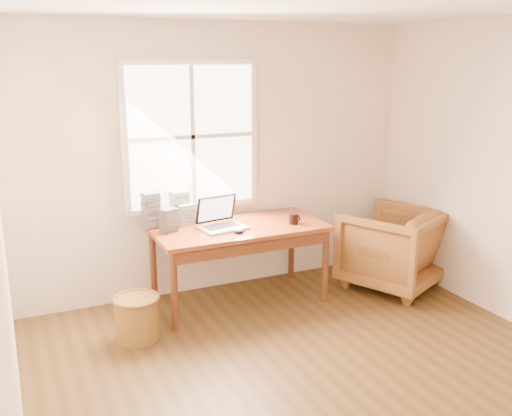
# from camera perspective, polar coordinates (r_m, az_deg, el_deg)

# --- Properties ---
(room_shell) EXTENTS (4.04, 4.54, 2.64)m
(room_shell) POSITION_cam_1_polar(r_m,az_deg,el_deg) (3.74, 7.74, 0.07)
(room_shell) COLOR #4E371B
(room_shell) RESTS_ON ground
(desk) EXTENTS (1.60, 0.80, 0.04)m
(desk) POSITION_cam_1_polar(r_m,az_deg,el_deg) (5.31, -1.71, -2.01)
(desk) COLOR brown
(desk) RESTS_ON room_shell
(armchair) EXTENTS (1.16, 1.18, 0.81)m
(armchair) POSITION_cam_1_polar(r_m,az_deg,el_deg) (5.92, 13.43, -3.91)
(armchair) COLOR brown
(armchair) RESTS_ON room_shell
(wicker_stool) EXTENTS (0.46, 0.46, 0.36)m
(wicker_stool) POSITION_cam_1_polar(r_m,az_deg,el_deg) (4.88, -11.80, -10.77)
(wicker_stool) COLOR brown
(wicker_stool) RESTS_ON room_shell
(laptop) EXTENTS (0.43, 0.45, 0.28)m
(laptop) POSITION_cam_1_polar(r_m,az_deg,el_deg) (5.16, -3.33, -0.64)
(laptop) COLOR #A7AAAE
(laptop) RESTS_ON desk
(mouse) EXTENTS (0.11, 0.08, 0.03)m
(mouse) POSITION_cam_1_polar(r_m,az_deg,el_deg) (5.07, -1.70, -2.37)
(mouse) COLOR black
(mouse) RESTS_ON desk
(coffee_mug) EXTENTS (0.11, 0.11, 0.10)m
(coffee_mug) POSITION_cam_1_polar(r_m,az_deg,el_deg) (5.36, 3.78, -1.07)
(coffee_mug) COLOR black
(coffee_mug) RESTS_ON desk
(cd_stack_a) EXTENTS (0.17, 0.16, 0.31)m
(cd_stack_a) POSITION_cam_1_polar(r_m,az_deg,el_deg) (5.40, -7.62, 0.08)
(cd_stack_a) COLOR silver
(cd_stack_a) RESTS_ON desk
(cd_stack_b) EXTENTS (0.17, 0.16, 0.21)m
(cd_stack_b) POSITION_cam_1_polar(r_m,az_deg,el_deg) (5.16, -8.73, -1.21)
(cd_stack_b) COLOR #232327
(cd_stack_b) RESTS_ON desk
(cd_stack_c) EXTENTS (0.17, 0.15, 0.33)m
(cd_stack_c) POSITION_cam_1_polar(r_m,az_deg,el_deg) (5.29, -10.44, -0.24)
(cd_stack_c) COLOR gray
(cd_stack_c) RESTS_ON desk
(cd_stack_d) EXTENTS (0.17, 0.16, 0.20)m
(cd_stack_d) POSITION_cam_1_polar(r_m,az_deg,el_deg) (5.35, -7.08, -0.65)
(cd_stack_d) COLOR silver
(cd_stack_d) RESTS_ON desk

